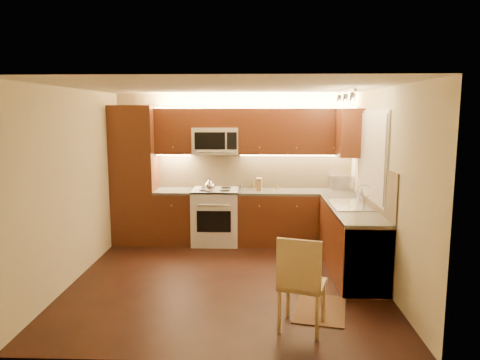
{
  "coord_description": "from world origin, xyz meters",
  "views": [
    {
      "loc": [
        0.37,
        -5.72,
        2.2
      ],
      "look_at": [
        0.15,
        0.55,
        1.25
      ],
      "focal_mm": 33.89,
      "sensor_mm": 36.0,
      "label": 1
    }
  ],
  "objects_px": {
    "kettle": "(209,185)",
    "soap_bottle": "(361,193)",
    "toaster_oven": "(342,182)",
    "microwave": "(216,141)",
    "dining_chair": "(302,282)",
    "sink": "(350,200)",
    "knife_block": "(259,184)",
    "stove": "(216,216)"
  },
  "relations": [
    {
      "from": "kettle",
      "to": "soap_bottle",
      "type": "xyz_separation_m",
      "value": [
        2.32,
        -0.49,
        -0.03
      ]
    },
    {
      "from": "stove",
      "to": "knife_block",
      "type": "distance_m",
      "value": 0.91
    },
    {
      "from": "sink",
      "to": "kettle",
      "type": "relative_size",
      "value": 4.01
    },
    {
      "from": "stove",
      "to": "toaster_oven",
      "type": "height_order",
      "value": "toaster_oven"
    },
    {
      "from": "stove",
      "to": "microwave",
      "type": "relative_size",
      "value": 1.21
    },
    {
      "from": "microwave",
      "to": "sink",
      "type": "xyz_separation_m",
      "value": [
        2.0,
        -1.26,
        -0.74
      ]
    },
    {
      "from": "stove",
      "to": "toaster_oven",
      "type": "distance_m",
      "value": 2.21
    },
    {
      "from": "kettle",
      "to": "knife_block",
      "type": "height_order",
      "value": "kettle"
    },
    {
      "from": "toaster_oven",
      "to": "knife_block",
      "type": "height_order",
      "value": "toaster_oven"
    },
    {
      "from": "sink",
      "to": "stove",
      "type": "bearing_deg",
      "value": 150.64
    },
    {
      "from": "microwave",
      "to": "knife_block",
      "type": "height_order",
      "value": "microwave"
    },
    {
      "from": "stove",
      "to": "kettle",
      "type": "bearing_deg",
      "value": -110.27
    },
    {
      "from": "kettle",
      "to": "toaster_oven",
      "type": "xyz_separation_m",
      "value": [
        2.21,
        0.38,
        -0.0
      ]
    },
    {
      "from": "soap_bottle",
      "to": "dining_chair",
      "type": "bearing_deg",
      "value": -121.93
    },
    {
      "from": "stove",
      "to": "knife_block",
      "type": "relative_size",
      "value": 4.46
    },
    {
      "from": "microwave",
      "to": "kettle",
      "type": "xyz_separation_m",
      "value": [
        -0.08,
        -0.34,
        -0.69
      ]
    },
    {
      "from": "sink",
      "to": "microwave",
      "type": "bearing_deg",
      "value": 147.79
    },
    {
      "from": "knife_block",
      "to": "dining_chair",
      "type": "xyz_separation_m",
      "value": [
        0.42,
        -3.05,
        -0.51
      ]
    },
    {
      "from": "toaster_oven",
      "to": "knife_block",
      "type": "xyz_separation_m",
      "value": [
        -1.4,
        -0.13,
        -0.02
      ]
    },
    {
      "from": "kettle",
      "to": "sink",
      "type": "bearing_deg",
      "value": -25.72
    },
    {
      "from": "kettle",
      "to": "dining_chair",
      "type": "xyz_separation_m",
      "value": [
        1.22,
        -2.8,
        -0.53
      ]
    },
    {
      "from": "sink",
      "to": "soap_bottle",
      "type": "bearing_deg",
      "value": 60.68
    },
    {
      "from": "stove",
      "to": "sink",
      "type": "bearing_deg",
      "value": -29.36
    },
    {
      "from": "microwave",
      "to": "soap_bottle",
      "type": "bearing_deg",
      "value": -20.39
    },
    {
      "from": "dining_chair",
      "to": "soap_bottle",
      "type": "bearing_deg",
      "value": 81.88
    },
    {
      "from": "stove",
      "to": "microwave",
      "type": "xyz_separation_m",
      "value": [
        0.0,
        0.14,
        1.26
      ]
    },
    {
      "from": "toaster_oven",
      "to": "soap_bottle",
      "type": "relative_size",
      "value": 2.2
    },
    {
      "from": "toaster_oven",
      "to": "knife_block",
      "type": "relative_size",
      "value": 2.0
    },
    {
      "from": "dining_chair",
      "to": "sink",
      "type": "bearing_deg",
      "value": 82.84
    },
    {
      "from": "toaster_oven",
      "to": "microwave",
      "type": "bearing_deg",
      "value": 179.23
    },
    {
      "from": "kettle",
      "to": "toaster_oven",
      "type": "distance_m",
      "value": 2.24
    },
    {
      "from": "stove",
      "to": "sink",
      "type": "xyz_separation_m",
      "value": [
        2.0,
        -1.12,
        0.52
      ]
    },
    {
      "from": "microwave",
      "to": "kettle",
      "type": "bearing_deg",
      "value": -102.6
    },
    {
      "from": "kettle",
      "to": "dining_chair",
      "type": "bearing_deg",
      "value": -68.26
    },
    {
      "from": "soap_bottle",
      "to": "dining_chair",
      "type": "xyz_separation_m",
      "value": [
        -1.09,
        -2.31,
        -0.5
      ]
    },
    {
      "from": "sink",
      "to": "dining_chair",
      "type": "distance_m",
      "value": 2.12
    },
    {
      "from": "stove",
      "to": "dining_chair",
      "type": "relative_size",
      "value": 0.93
    },
    {
      "from": "knife_block",
      "to": "dining_chair",
      "type": "relative_size",
      "value": 0.21
    },
    {
      "from": "kettle",
      "to": "dining_chair",
      "type": "relative_size",
      "value": 0.22
    },
    {
      "from": "knife_block",
      "to": "dining_chair",
      "type": "bearing_deg",
      "value": -78.11
    },
    {
      "from": "microwave",
      "to": "sink",
      "type": "bearing_deg",
      "value": -32.21
    },
    {
      "from": "knife_block",
      "to": "soap_bottle",
      "type": "height_order",
      "value": "knife_block"
    }
  ]
}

